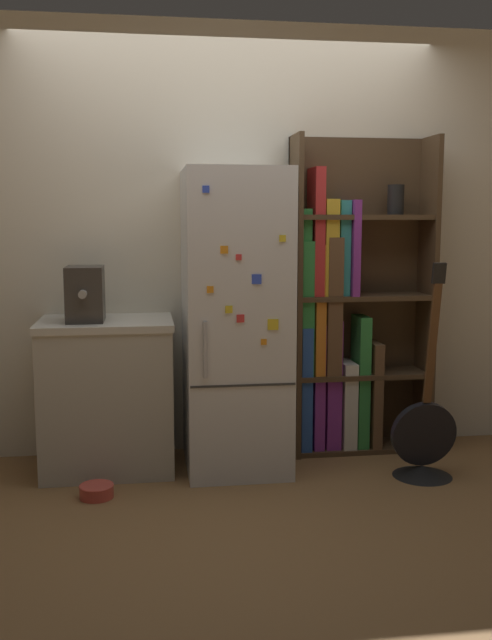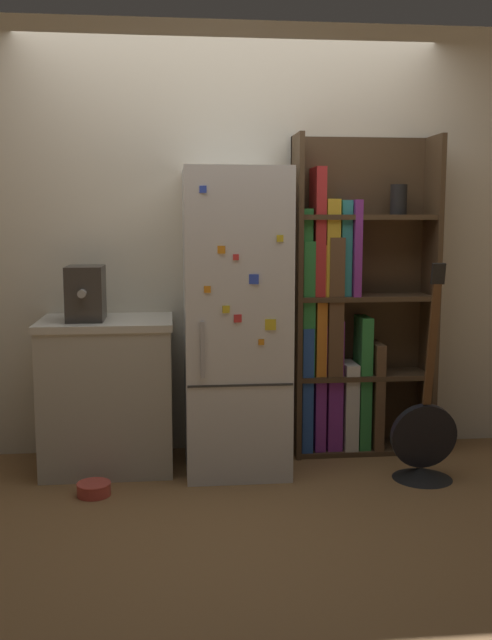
% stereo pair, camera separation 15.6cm
% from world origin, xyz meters
% --- Properties ---
extents(ground_plane, '(16.00, 16.00, 0.00)m').
position_xyz_m(ground_plane, '(0.00, 0.00, 0.00)').
color(ground_plane, olive).
extents(wall_back, '(8.00, 0.05, 2.60)m').
position_xyz_m(wall_back, '(0.00, 0.47, 1.30)').
color(wall_back, beige).
rests_on(wall_back, ground_plane).
extents(refrigerator, '(0.58, 0.69, 1.71)m').
position_xyz_m(refrigerator, '(-0.00, 0.12, 0.86)').
color(refrigerator, silver).
rests_on(refrigerator, ground_plane).
extents(bookshelf, '(0.86, 0.30, 1.93)m').
position_xyz_m(bookshelf, '(0.69, 0.32, 0.84)').
color(bookshelf, '#4C3823').
rests_on(bookshelf, ground_plane).
extents(kitchen_counter, '(0.75, 0.58, 0.87)m').
position_xyz_m(kitchen_counter, '(-0.73, 0.17, 0.44)').
color(kitchen_counter, '#BCB7A8').
rests_on(kitchen_counter, ground_plane).
extents(espresso_machine, '(0.20, 0.34, 0.31)m').
position_xyz_m(espresso_machine, '(-0.84, 0.14, 1.02)').
color(espresso_machine, '#38332D').
rests_on(espresso_machine, kitchen_counter).
extents(guitar, '(0.37, 0.33, 1.21)m').
position_xyz_m(guitar, '(1.02, -0.23, 0.17)').
color(guitar, black).
rests_on(guitar, ground_plane).
extents(pet_bowl, '(0.18, 0.18, 0.07)m').
position_xyz_m(pet_bowl, '(-0.78, -0.28, 0.04)').
color(pet_bowl, '#D84C3F').
rests_on(pet_bowl, ground_plane).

